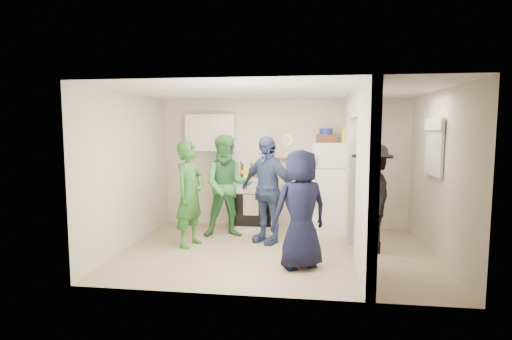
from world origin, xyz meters
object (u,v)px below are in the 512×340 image
at_px(yellow_cup_stack_top, 344,136).
at_px(person_green_left, 190,194).
at_px(person_navy, 300,209).
at_px(person_denim, 267,190).
at_px(wicker_basket, 326,138).
at_px(person_nook, 371,197).
at_px(fridge, 331,188).
at_px(person_green_center, 227,186).
at_px(blue_bowl, 326,131).
at_px(stove, 254,203).

xyz_separation_m(yellow_cup_stack_top, person_green_left, (-2.56, -1.09, -0.94)).
xyz_separation_m(person_green_left, person_navy, (1.82, -0.81, -0.04)).
distance_m(yellow_cup_stack_top, person_denim, 1.75).
distance_m(wicker_basket, person_nook, 1.61).
distance_m(fridge, person_nook, 1.26).
distance_m(yellow_cup_stack_top, person_green_center, 2.29).
distance_m(fridge, person_green_center, 1.92).
bearing_deg(wicker_basket, person_green_center, -160.83).
relative_size(fridge, blue_bowl, 6.98).
bearing_deg(wicker_basket, person_green_left, -151.07).
bearing_deg(person_nook, wicker_basket, -154.13).
bearing_deg(person_green_center, yellow_cup_stack_top, -0.93).
xyz_separation_m(blue_bowl, person_navy, (-0.41, -2.05, -1.05)).
bearing_deg(blue_bowl, stove, -179.15).
xyz_separation_m(wicker_basket, person_navy, (-0.41, -2.05, -0.92)).
distance_m(person_green_left, person_nook, 2.91).
bearing_deg(person_green_left, stove, -18.35).
relative_size(blue_bowl, person_nook, 0.14).
relative_size(stove, person_navy, 0.61).
bearing_deg(person_green_center, person_nook, -26.64).
relative_size(blue_bowl, person_denim, 0.13).
xyz_separation_m(person_denim, person_navy, (0.60, -1.19, -0.08)).
height_order(stove, person_green_left, person_green_left).
xyz_separation_m(fridge, person_denim, (-1.11, -0.81, 0.07)).
height_order(stove, person_green_center, person_green_center).
bearing_deg(stove, blue_bowl, 0.85).
height_order(fridge, wicker_basket, wicker_basket).
bearing_deg(person_denim, blue_bowl, 72.91).
bearing_deg(person_green_left, person_navy, -96.10).
bearing_deg(person_denim, person_green_left, -130.30).
height_order(stove, person_navy, person_navy).
distance_m(stove, wicker_basket, 1.83).
distance_m(blue_bowl, person_navy, 2.34).
height_order(fridge, person_navy, fridge).
relative_size(yellow_cup_stack_top, person_navy, 0.15).
xyz_separation_m(fridge, wicker_basket, (-0.10, 0.05, 0.91)).
bearing_deg(person_nook, person_denim, -104.49).
distance_m(fridge, wicker_basket, 0.92).
xyz_separation_m(person_green_center, person_denim, (0.73, -0.25, -0.00)).
height_order(yellow_cup_stack_top, person_nook, yellow_cup_stack_top).
relative_size(blue_bowl, person_green_left, 0.14).
bearing_deg(person_green_left, yellow_cup_stack_top, -49.05).
bearing_deg(blue_bowl, person_green_center, -160.83).
xyz_separation_m(yellow_cup_stack_top, person_green_center, (-2.06, -0.45, -0.89)).
bearing_deg(fridge, yellow_cup_stack_top, -24.44).
height_order(fridge, person_green_left, person_green_left).
height_order(wicker_basket, person_navy, wicker_basket).
height_order(fridge, yellow_cup_stack_top, yellow_cup_stack_top).
xyz_separation_m(stove, person_nook, (2.01, -1.15, 0.36)).
height_order(stove, person_nook, person_nook).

